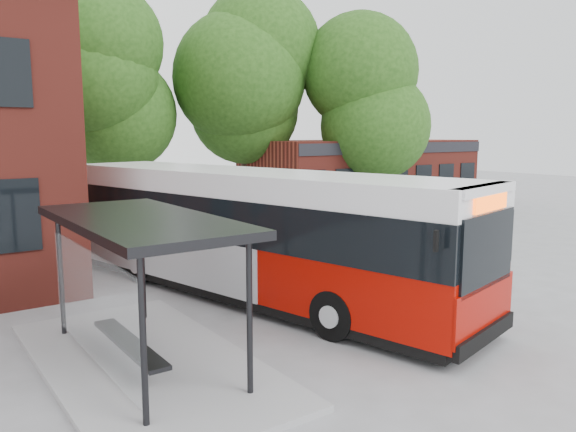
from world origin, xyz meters
TOP-DOWN VIEW (x-y plane):
  - ground at (0.00, 0.00)m, footprint 100.00×100.00m
  - shop_row at (15.00, 14.00)m, footprint 14.00×6.20m
  - bus_shelter at (-4.50, -1.00)m, footprint 3.60×7.00m
  - bike_rail at (9.28, 10.00)m, footprint 5.20×0.10m
  - tree_1 at (1.00, 17.00)m, footprint 7.92×7.92m
  - tree_2 at (8.00, 16.00)m, footprint 7.92×7.92m
  - tree_3 at (13.00, 12.00)m, footprint 7.04×7.04m
  - city_bus at (-0.41, 1.96)m, footprint 5.87×13.67m
  - bicycle_0 at (6.81, 10.38)m, footprint 1.81×0.64m
  - bicycle_1 at (7.87, 9.91)m, footprint 1.84×0.93m
  - bicycle_2 at (8.10, 9.05)m, footprint 1.63×0.92m
  - bicycle_3 at (9.45, 9.35)m, footprint 1.58×0.66m
  - bicycle_4 at (10.22, 10.79)m, footprint 1.99×1.03m
  - bicycle_5 at (9.55, 9.13)m, footprint 1.76×0.61m
  - bicycle_6 at (11.49, 9.56)m, footprint 1.55×0.56m
  - bicycle_7 at (12.28, 10.59)m, footprint 1.70×0.52m

SIDE VIEW (x-z plane):
  - ground at x=0.00m, z-range 0.00..0.00m
  - bike_rail at x=9.28m, z-range 0.00..0.38m
  - bicycle_6 at x=11.49m, z-range 0.00..0.81m
  - bicycle_2 at x=8.10m, z-range 0.00..0.81m
  - bicycle_3 at x=9.45m, z-range 0.00..0.92m
  - bicycle_0 at x=6.81m, z-range 0.00..0.95m
  - bicycle_4 at x=10.22m, z-range 0.00..1.00m
  - bicycle_7 at x=12.28m, z-range 0.00..1.02m
  - bicycle_5 at x=9.55m, z-range 0.00..1.04m
  - bicycle_1 at x=7.87m, z-range 0.00..1.06m
  - bus_shelter at x=-4.50m, z-range 0.00..2.90m
  - city_bus at x=-0.41m, z-range 0.00..3.40m
  - shop_row at x=15.00m, z-range 0.00..4.00m
  - tree_3 at x=13.00m, z-range 0.00..9.28m
  - tree_1 at x=1.00m, z-range 0.00..10.40m
  - tree_2 at x=8.00m, z-range 0.00..11.00m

